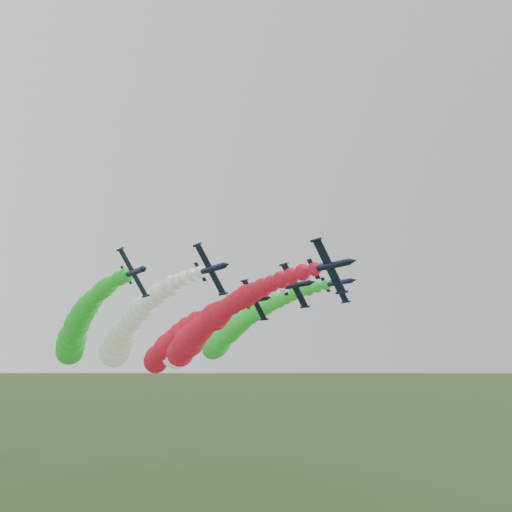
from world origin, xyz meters
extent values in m
cylinder|color=#111835|center=(5.88, -12.82, 41.53)|extent=(1.33, 7.86, 1.33)
cone|color=#111835|center=(5.88, -17.45, 41.53)|extent=(1.21, 1.57, 1.21)
cone|color=black|center=(5.88, -8.54, 41.53)|extent=(1.21, 0.79, 1.21)
ellipsoid|color=black|center=(6.18, -14.57, 41.72)|extent=(0.83, 1.64, 0.89)
cube|color=#111835|center=(5.77, -13.00, 41.45)|extent=(4.68, 1.66, 7.07)
cylinder|color=#111835|center=(3.48, -13.00, 44.96)|extent=(0.53, 2.27, 0.53)
cylinder|color=#111835|center=(8.07, -13.00, 37.95)|extent=(0.53, 2.27, 0.53)
cube|color=#111835|center=(6.72, -9.50, 42.08)|extent=(1.75, 1.31, 1.20)
cube|color=#111835|center=(5.99, -9.50, 41.60)|extent=(1.89, 0.96, 2.83)
sphere|color=red|center=(5.88, -9.76, 41.53)|extent=(2.08, 2.08, 2.08)
sphere|color=red|center=(5.90, -7.09, 41.44)|extent=(2.55, 2.55, 2.55)
sphere|color=red|center=(5.95, -4.41, 41.26)|extent=(2.55, 2.55, 2.55)
sphere|color=red|center=(6.03, -1.73, 41.02)|extent=(2.77, 2.77, 2.77)
sphere|color=red|center=(6.14, 0.95, 40.72)|extent=(2.76, 2.76, 2.76)
sphere|color=red|center=(6.29, 3.63, 40.37)|extent=(3.24, 3.24, 3.24)
sphere|color=red|center=(6.46, 6.31, 39.98)|extent=(3.38, 3.38, 3.38)
sphere|color=red|center=(6.67, 8.99, 39.55)|extent=(4.03, 4.03, 4.03)
sphere|color=red|center=(6.91, 11.67, 39.08)|extent=(3.83, 3.83, 3.83)
sphere|color=red|center=(7.19, 14.35, 38.57)|extent=(3.80, 3.80, 3.80)
sphere|color=red|center=(7.50, 17.02, 38.03)|extent=(3.79, 3.79, 3.79)
sphere|color=red|center=(7.83, 19.70, 37.45)|extent=(4.75, 4.75, 4.75)
sphere|color=red|center=(8.21, 22.38, 36.84)|extent=(5.56, 5.56, 5.56)
sphere|color=red|center=(8.61, 25.06, 36.20)|extent=(4.48, 4.48, 4.48)
sphere|color=red|center=(9.04, 27.74, 35.53)|extent=(4.69, 4.69, 4.69)
sphere|color=red|center=(9.51, 30.42, 34.83)|extent=(5.41, 5.41, 5.41)
sphere|color=red|center=(10.01, 33.10, 34.10)|extent=(5.31, 5.31, 5.31)
sphere|color=red|center=(10.54, 35.78, 33.35)|extent=(6.31, 6.31, 6.31)
sphere|color=red|center=(11.11, 38.46, 32.56)|extent=(6.95, 6.95, 6.95)
sphere|color=red|center=(11.70, 41.13, 31.75)|extent=(6.44, 6.44, 6.44)
sphere|color=red|center=(12.33, 43.81, 30.92)|extent=(5.93, 5.93, 5.93)
sphere|color=red|center=(12.99, 46.49, 30.06)|extent=(6.56, 6.56, 6.56)
cylinder|color=#111835|center=(-5.46, 0.80, 41.88)|extent=(1.33, 7.86, 1.33)
cone|color=#111835|center=(-5.46, -3.83, 41.88)|extent=(1.21, 1.57, 1.21)
cone|color=black|center=(-5.46, 5.08, 41.88)|extent=(1.21, 0.79, 1.21)
ellipsoid|color=black|center=(-5.17, -0.95, 42.07)|extent=(0.83, 1.64, 0.89)
cube|color=#111835|center=(-5.57, 0.63, 41.81)|extent=(4.68, 1.66, 7.07)
cylinder|color=#111835|center=(-7.87, 0.63, 45.31)|extent=(0.53, 2.27, 0.53)
cylinder|color=#111835|center=(-3.28, 0.63, 38.30)|extent=(0.53, 2.27, 0.53)
cube|color=#111835|center=(-4.62, 4.12, 42.43)|extent=(1.75, 1.31, 1.20)
cube|color=#111835|center=(-5.35, 4.12, 41.95)|extent=(1.89, 0.96, 2.83)
sphere|color=white|center=(-5.46, 3.86, 41.88)|extent=(1.95, 1.95, 1.95)
sphere|color=white|center=(-5.45, 6.54, 41.79)|extent=(2.14, 2.14, 2.14)
sphere|color=white|center=(-5.40, 9.22, 41.61)|extent=(2.48, 2.48, 2.48)
sphere|color=white|center=(-5.32, 11.89, 41.37)|extent=(2.59, 2.59, 2.59)
sphere|color=white|center=(-5.21, 14.57, 41.07)|extent=(3.48, 3.48, 3.48)
sphere|color=white|center=(-5.06, 17.25, 40.72)|extent=(3.19, 3.19, 3.19)
sphere|color=white|center=(-4.88, 19.93, 40.33)|extent=(3.75, 3.75, 3.75)
sphere|color=white|center=(-4.67, 22.61, 39.90)|extent=(3.80, 3.80, 3.80)
sphere|color=white|center=(-4.43, 25.29, 39.43)|extent=(3.56, 3.56, 3.56)
sphere|color=white|center=(-4.16, 27.97, 38.92)|extent=(4.31, 4.31, 4.31)
sphere|color=white|center=(-3.85, 30.65, 38.38)|extent=(4.70, 4.70, 4.70)
sphere|color=white|center=(-3.51, 33.33, 37.80)|extent=(4.74, 4.74, 4.74)
sphere|color=white|center=(-3.14, 36.00, 37.19)|extent=(4.98, 4.98, 4.98)
sphere|color=white|center=(-2.74, 38.68, 36.55)|extent=(4.52, 4.52, 4.52)
sphere|color=white|center=(-2.30, 41.36, 35.88)|extent=(4.67, 4.67, 4.67)
sphere|color=white|center=(-1.83, 44.04, 35.18)|extent=(5.47, 5.47, 5.47)
sphere|color=white|center=(-1.33, 46.72, 34.45)|extent=(6.47, 6.47, 6.47)
sphere|color=white|center=(-0.80, 49.40, 33.70)|extent=(6.13, 6.13, 6.13)
sphere|color=white|center=(-0.24, 52.08, 32.91)|extent=(7.06, 7.06, 7.06)
sphere|color=white|center=(0.36, 54.76, 32.10)|extent=(6.04, 6.04, 6.04)
sphere|color=white|center=(0.99, 57.43, 31.27)|extent=(7.32, 7.32, 7.32)
sphere|color=white|center=(1.65, 60.11, 30.41)|extent=(7.65, 7.65, 7.65)
cylinder|color=#111835|center=(12.31, 2.57, 41.12)|extent=(1.33, 7.86, 1.33)
cone|color=#111835|center=(12.31, -2.06, 41.12)|extent=(1.21, 1.57, 1.21)
cone|color=black|center=(12.31, 6.85, 41.12)|extent=(1.21, 0.79, 1.21)
ellipsoid|color=black|center=(12.61, 0.82, 41.31)|extent=(0.83, 1.64, 0.89)
cube|color=#111835|center=(12.20, 2.39, 41.05)|extent=(4.68, 1.66, 7.07)
cylinder|color=#111835|center=(9.91, 2.39, 44.56)|extent=(0.53, 2.27, 0.53)
cylinder|color=#111835|center=(14.50, 2.39, 37.54)|extent=(0.53, 2.27, 0.53)
cube|color=#111835|center=(13.16, 5.89, 41.67)|extent=(1.75, 1.31, 1.20)
cube|color=#111835|center=(12.42, 5.89, 41.20)|extent=(1.89, 0.96, 2.83)
sphere|color=white|center=(12.31, 5.63, 41.12)|extent=(2.04, 2.04, 2.04)
sphere|color=white|center=(12.33, 8.30, 41.04)|extent=(2.39, 2.39, 2.39)
sphere|color=white|center=(12.38, 10.98, 40.86)|extent=(2.51, 2.51, 2.51)
sphere|color=white|center=(12.46, 13.66, 40.61)|extent=(2.69, 2.69, 2.69)
sphere|color=white|center=(12.57, 16.34, 40.32)|extent=(3.09, 3.09, 3.09)
sphere|color=white|center=(12.72, 19.02, 39.97)|extent=(3.24, 3.24, 3.24)
sphere|color=white|center=(12.90, 21.70, 39.58)|extent=(3.04, 3.04, 3.04)
sphere|color=white|center=(13.10, 24.38, 39.15)|extent=(3.18, 3.18, 3.18)
sphere|color=white|center=(13.35, 27.06, 38.67)|extent=(4.33, 4.33, 4.33)
sphere|color=white|center=(13.62, 29.74, 38.17)|extent=(3.96, 3.96, 3.96)
sphere|color=white|center=(13.93, 32.41, 37.62)|extent=(3.82, 3.82, 3.82)
sphere|color=white|center=(14.27, 35.09, 37.05)|extent=(4.95, 4.95, 4.95)
sphere|color=white|center=(14.64, 37.77, 36.44)|extent=(4.74, 4.74, 4.74)
sphere|color=white|center=(15.04, 40.45, 35.80)|extent=(4.48, 4.48, 4.48)
sphere|color=white|center=(15.48, 43.13, 35.13)|extent=(5.00, 5.00, 5.00)
sphere|color=white|center=(15.94, 45.81, 34.43)|extent=(5.29, 5.29, 5.29)
sphere|color=white|center=(16.44, 48.49, 33.70)|extent=(6.22, 6.22, 6.22)
sphere|color=white|center=(16.98, 51.17, 32.94)|extent=(6.60, 6.60, 6.60)
sphere|color=white|center=(17.54, 53.85, 32.16)|extent=(6.98, 6.98, 6.98)
sphere|color=white|center=(18.14, 56.52, 31.35)|extent=(6.13, 6.13, 6.13)
sphere|color=white|center=(18.77, 59.20, 30.51)|extent=(7.37, 7.37, 7.37)
sphere|color=white|center=(19.43, 61.88, 29.65)|extent=(7.56, 7.56, 7.56)
cylinder|color=#111835|center=(-13.47, 11.12, 42.03)|extent=(1.33, 7.86, 1.33)
cone|color=#111835|center=(-13.47, 6.49, 42.03)|extent=(1.21, 1.57, 1.21)
cone|color=black|center=(-13.47, 15.40, 42.03)|extent=(1.21, 0.79, 1.21)
ellipsoid|color=black|center=(-13.18, 9.38, 42.22)|extent=(0.83, 1.64, 0.89)
cube|color=#111835|center=(-13.58, 10.95, 41.96)|extent=(4.68, 1.66, 7.07)
cylinder|color=#111835|center=(-15.88, 10.95, 45.47)|extent=(0.53, 2.27, 0.53)
cylinder|color=#111835|center=(-11.29, 10.95, 38.45)|extent=(0.53, 2.27, 0.53)
cube|color=#111835|center=(-12.63, 14.44, 42.58)|extent=(1.75, 1.31, 1.20)
cube|color=#111835|center=(-13.36, 14.44, 42.10)|extent=(1.89, 0.96, 2.83)
sphere|color=green|center=(-13.47, 14.18, 42.03)|extent=(2.47, 2.47, 2.47)
sphere|color=green|center=(-13.45, 16.86, 41.94)|extent=(2.59, 2.59, 2.59)
sphere|color=green|center=(-13.41, 19.54, 41.77)|extent=(2.24, 2.24, 2.24)
sphere|color=green|center=(-13.33, 22.22, 41.52)|extent=(2.91, 2.91, 2.91)
sphere|color=green|center=(-13.21, 24.90, 41.22)|extent=(3.33, 3.33, 3.33)
sphere|color=green|center=(-13.07, 27.57, 40.88)|extent=(3.35, 3.35, 3.35)
sphere|color=green|center=(-12.89, 30.25, 40.49)|extent=(3.06, 3.06, 3.06)
sphere|color=green|center=(-12.68, 32.93, 40.05)|extent=(3.78, 3.78, 3.78)
sphere|color=green|center=(-12.44, 35.61, 39.58)|extent=(3.92, 3.92, 3.92)
sphere|color=green|center=(-12.16, 38.29, 39.07)|extent=(4.52, 4.52, 4.52)
sphere|color=green|center=(-11.86, 40.97, 38.53)|extent=(4.62, 4.62, 4.62)
sphere|color=green|center=(-11.52, 43.65, 37.96)|extent=(4.91, 4.91, 4.91)
sphere|color=green|center=(-11.15, 46.33, 37.35)|extent=(4.85, 4.85, 4.85)
sphere|color=green|center=(-10.75, 49.01, 36.71)|extent=(5.44, 5.44, 5.44)
sphere|color=green|center=(-10.31, 51.68, 36.04)|extent=(5.52, 5.52, 5.52)
sphere|color=green|center=(-9.84, 54.36, 35.34)|extent=(5.11, 5.11, 5.11)
sphere|color=green|center=(-9.34, 57.04, 34.61)|extent=(5.54, 5.54, 5.54)
sphere|color=green|center=(-8.81, 59.72, 33.85)|extent=(6.58, 6.58, 6.58)
sphere|color=green|center=(-8.25, 62.40, 33.07)|extent=(5.74, 5.74, 5.74)
sphere|color=green|center=(-7.65, 65.08, 32.26)|extent=(6.94, 6.94, 6.94)
sphere|color=green|center=(-7.02, 67.76, 31.42)|extent=(6.88, 6.88, 6.88)
sphere|color=green|center=(-6.36, 70.44, 30.56)|extent=(6.87, 6.87, 6.87)
cylinder|color=#111835|center=(26.31, 6.49, 43.23)|extent=(1.33, 7.86, 1.33)
cone|color=#111835|center=(26.31, 1.86, 43.23)|extent=(1.21, 1.57, 1.21)
cone|color=black|center=(26.31, 10.77, 43.23)|extent=(1.21, 0.79, 1.21)
ellipsoid|color=black|center=(26.60, 4.74, 43.42)|extent=(0.83, 1.64, 0.89)
cube|color=#111835|center=(26.20, 6.32, 43.16)|extent=(4.68, 1.66, 7.07)
cylinder|color=#111835|center=(23.90, 6.32, 46.67)|extent=(0.53, 2.27, 0.53)
cylinder|color=#111835|center=(28.49, 6.32, 39.65)|extent=(0.53, 2.27, 0.53)
cube|color=#111835|center=(27.15, 9.81, 43.78)|extent=(1.75, 1.31, 1.20)
cube|color=#111835|center=(26.42, 9.81, 43.30)|extent=(1.89, 0.96, 2.83)
sphere|color=green|center=(26.31, 9.55, 43.23)|extent=(2.10, 2.10, 2.10)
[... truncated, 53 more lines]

